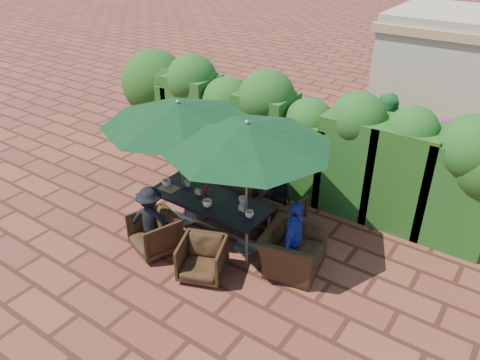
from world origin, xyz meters
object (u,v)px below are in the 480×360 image
Objects in this scene: chair_end_right at (293,244)px; umbrella_right at (247,135)px; chair_far_left at (201,182)px; umbrella_left at (178,113)px; chair_far_right at (281,210)px; chair_near_left at (154,231)px; chair_far_mid at (237,191)px; dining_table at (210,202)px; chair_near_right at (202,257)px.

umbrella_right is at bearing 81.78° from chair_end_right.
umbrella_right is 2.73m from chair_far_left.
chair_end_right reaches higher than chair_far_left.
chair_far_right is (1.64, 0.86, -1.84)m from umbrella_left.
chair_far_left is at bearing 2.15° from chair_far_right.
chair_near_left is at bearing 53.93° from chair_far_right.
chair_far_mid reaches higher than chair_near_left.
chair_far_left is 1.92m from chair_near_left.
chair_far_left is (-0.29, 0.86, -1.87)m from umbrella_left.
dining_table is 1.37m from chair_far_right.
dining_table reaches higher than chair_near_right.
chair_near_left is (0.46, -1.87, 0.04)m from chair_far_left.
umbrella_left reaches higher than chair_near_left.
chair_near_right is (0.61, -1.01, -0.31)m from dining_table.
umbrella_right is 2.43m from chair_near_left.
chair_end_right is (1.78, -0.93, 0.04)m from chair_far_mid.
chair_end_right is (1.09, 1.03, 0.10)m from chair_near_right.
chair_far_right reaches higher than dining_table.
chair_end_right is (2.21, 0.97, 0.08)m from chair_near_left.
chair_far_left is at bearing 108.60° from umbrella_left.
chair_far_left is (-1.76, 0.93, -1.87)m from umbrella_right.
umbrella_left reaches higher than chair_far_mid.
umbrella_right is (0.80, -0.01, 1.54)m from dining_table.
chair_far_mid is at bearing 0.53° from chair_far_right.
umbrella_left is 1.47m from umbrella_right.
umbrella_right is 2.07m from chair_far_right.
chair_far_right is 1.03× the size of chair_near_right.
umbrella_right reaches higher than chair_far_right.
chair_far_right is (0.97, 0.92, -0.30)m from dining_table.
chair_near_right is at bearing 91.00° from chair_far_mid.
chair_near_right is at bearing 123.15° from chair_end_right.
umbrella_right is 4.00× the size of chair_far_left.
chair_near_left is 0.72× the size of chair_end_right.
umbrella_right reaches higher than chair_end_right.
umbrella_right reaches higher than dining_table.
chair_near_left is at bearing 155.23° from chair_near_right.
chair_near_right is (1.11, -0.06, -0.02)m from chair_near_left.
umbrella_left is 2.10m from chair_near_left.
chair_end_right is at bearing -0.93° from umbrella_left.
chair_end_right reaches higher than chair_near_right.
chair_near_left reaches higher than chair_far_left.
chair_near_right is at bearing 16.31° from chair_near_left.
chair_far_left is 0.92× the size of chair_far_right.
chair_near_right is at bearing 81.70° from chair_far_right.
chair_far_right is at bearing 79.83° from umbrella_right.
chair_far_right is 0.99× the size of chair_near_left.
chair_far_left is 0.91× the size of chair_near_left.
chair_near_left is at bearing -80.23° from umbrella_left.
chair_near_right is 1.50m from chair_end_right.
chair_far_right is at bearing 29.31° from chair_end_right.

